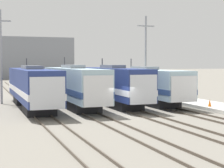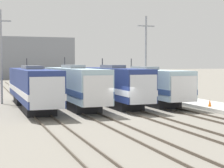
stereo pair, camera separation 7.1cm
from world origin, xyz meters
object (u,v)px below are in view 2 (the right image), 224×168
locomotive_center_left (74,85)px  locomotive_center_right (114,85)px  catenary_tower_left (1,54)px  catenary_tower_right (146,55)px  traffic_cone (210,103)px  locomotive_far_left (33,87)px  locomotive_far_right (146,84)px

locomotive_center_left → locomotive_center_right: (4.28, -0.44, -0.00)m
catenary_tower_left → locomotive_center_left: bearing=-38.2°
locomotive_center_right → catenary_tower_right: size_ratio=1.54×
traffic_cone → locomotive_center_left: bearing=148.1°
catenary_tower_right → locomotive_far_left: bearing=-159.2°
locomotive_center_left → traffic_cone: (11.63, -7.23, -1.52)m
locomotive_far_left → traffic_cone: locomotive_far_left is taller
locomotive_center_right → catenary_tower_right: bearing=42.5°
locomotive_far_right → catenary_tower_left: bearing=163.1°
catenary_tower_right → traffic_cone: (0.93, -12.68, -4.85)m
locomotive_far_left → locomotive_center_left: 4.29m
catenary_tower_right → traffic_cone: size_ratio=15.04×
locomotive_far_left → locomotive_far_right: size_ratio=1.03×
locomotive_far_left → traffic_cone: bearing=-23.7°
locomotive_far_left → traffic_cone: size_ratio=26.28×
catenary_tower_right → locomotive_center_left: bearing=-153.0°
locomotive_far_left → catenary_tower_left: catenary_tower_left is taller
catenary_tower_right → traffic_cone: 13.61m
locomotive_center_left → catenary_tower_left: size_ratio=1.71×
locomotive_center_right → locomotive_far_left: bearing=178.6°
locomotive_far_left → catenary_tower_right: size_ratio=1.75×
locomotive_far_left → locomotive_far_right: bearing=4.4°
locomotive_far_left → catenary_tower_right: (14.99, 5.68, 3.35)m
traffic_cone → locomotive_far_right: bearing=111.1°
locomotive_center_left → catenary_tower_left: bearing=141.8°
locomotive_far_right → catenary_tower_right: size_ratio=1.69×
catenary_tower_left → locomotive_far_left: bearing=-65.0°
locomotive_center_left → traffic_cone: locomotive_center_left is taller
catenary_tower_left → catenary_tower_right: same height
locomotive_far_left → catenary_tower_right: 16.37m
locomotive_center_left → locomotive_center_right: size_ratio=1.11×
locomotive_center_right → locomotive_far_right: locomotive_far_right is taller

